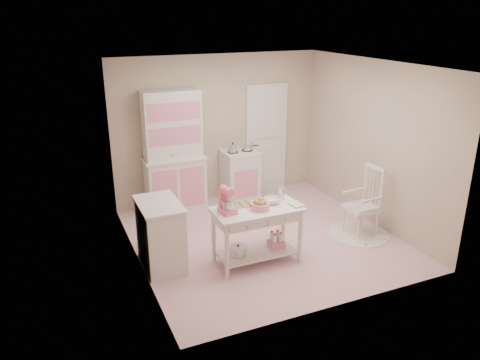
# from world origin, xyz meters

# --- Properties ---
(room_shell) EXTENTS (3.84, 3.84, 2.62)m
(room_shell) POSITION_xyz_m (0.00, 0.00, 1.65)
(room_shell) COLOR pink
(room_shell) RESTS_ON ground
(door) EXTENTS (0.82, 0.05, 2.04)m
(door) POSITION_xyz_m (0.95, 1.87, 1.02)
(door) COLOR silver
(door) RESTS_ON ground
(hutch) EXTENTS (1.06, 0.50, 2.08)m
(hutch) POSITION_xyz_m (-0.90, 1.66, 1.04)
(hutch) COLOR silver
(hutch) RESTS_ON ground
(stove) EXTENTS (0.62, 0.57, 0.92)m
(stove) POSITION_xyz_m (0.30, 1.61, 0.46)
(stove) COLOR silver
(stove) RESTS_ON ground
(base_cabinet) EXTENTS (0.54, 0.84, 0.92)m
(base_cabinet) POSITION_xyz_m (-1.63, -0.15, 0.46)
(base_cabinet) COLOR silver
(base_cabinet) RESTS_ON ground
(lace_rug) EXTENTS (0.92, 0.92, 0.01)m
(lace_rug) POSITION_xyz_m (1.42, -0.47, 0.01)
(lace_rug) COLOR white
(lace_rug) RESTS_ON ground
(rocking_chair) EXTENTS (0.53, 0.75, 1.10)m
(rocking_chair) POSITION_xyz_m (1.42, -0.47, 0.55)
(rocking_chair) COLOR silver
(rocking_chair) RESTS_ON ground
(work_table) EXTENTS (1.20, 0.60, 0.80)m
(work_table) POSITION_xyz_m (-0.40, -0.58, 0.40)
(work_table) COLOR silver
(work_table) RESTS_ON ground
(stand_mixer) EXTENTS (0.24, 0.31, 0.34)m
(stand_mixer) POSITION_xyz_m (-0.82, -0.56, 0.97)
(stand_mixer) COLOR #F36681
(stand_mixer) RESTS_ON work_table
(cookie_tray) EXTENTS (0.34, 0.24, 0.02)m
(cookie_tray) POSITION_xyz_m (-0.55, -0.40, 0.81)
(cookie_tray) COLOR silver
(cookie_tray) RESTS_ON work_table
(bread_basket) EXTENTS (0.25, 0.25, 0.09)m
(bread_basket) POSITION_xyz_m (-0.38, -0.63, 0.85)
(bread_basket) COLOR pink
(bread_basket) RESTS_ON work_table
(mixing_bowl) EXTENTS (0.23, 0.23, 0.07)m
(mixing_bowl) POSITION_xyz_m (-0.14, -0.50, 0.84)
(mixing_bowl) COLOR silver
(mixing_bowl) RESTS_ON work_table
(metal_pitcher) EXTENTS (0.10, 0.10, 0.17)m
(metal_pitcher) POSITION_xyz_m (0.04, -0.42, 0.89)
(metal_pitcher) COLOR silver
(metal_pitcher) RESTS_ON work_table
(recipe_book) EXTENTS (0.18, 0.23, 0.02)m
(recipe_book) POSITION_xyz_m (0.05, -0.70, 0.81)
(recipe_book) COLOR silver
(recipe_book) RESTS_ON work_table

